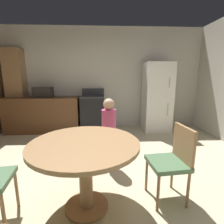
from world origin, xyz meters
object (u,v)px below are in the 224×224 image
oven_range (93,113)px  microwave (43,92)px  chair_east (173,158)px  person_child (109,131)px  refrigerator (157,98)px  dining_table (85,157)px

oven_range → microwave: (-1.24, -0.00, 0.56)m
oven_range → chair_east: bearing=-67.9°
microwave → person_child: 2.50m
oven_range → person_child: (0.37, -1.86, 0.11)m
oven_range → microwave: 1.36m
chair_east → person_child: 1.04m
microwave → chair_east: size_ratio=0.51×
refrigerator → dining_table: bearing=-120.4°
microwave → chair_east: bearing=-48.7°
refrigerator → person_child: refrigerator is taller
refrigerator → chair_east: bearing=-103.1°
microwave → person_child: (1.61, -1.86, -0.45)m
oven_range → microwave: bearing=-179.8°
refrigerator → dining_table: (-1.57, -2.68, -0.28)m
chair_east → person_child: bearing=-53.4°
dining_table → person_child: bearing=72.7°
oven_range → dining_table: (0.10, -2.73, 0.13)m
refrigerator → dining_table: refrigerator is taller
microwave → chair_east: (2.31, -2.62, -0.53)m
chair_east → person_child: (-0.70, 0.76, 0.08)m
person_child → oven_range: bearing=-151.5°
chair_east → person_child: person_child is taller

